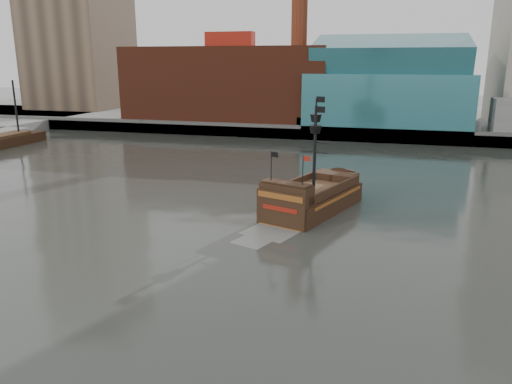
% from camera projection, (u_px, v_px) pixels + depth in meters
% --- Properties ---
extents(ground, '(400.00, 400.00, 0.00)m').
position_uv_depth(ground, '(202.00, 277.00, 34.13)').
color(ground, '#282A25').
rests_on(ground, ground).
extents(promenade_far, '(220.00, 60.00, 2.00)m').
position_uv_depth(promenade_far, '(345.00, 118.00, 119.48)').
color(promenade_far, slate).
rests_on(promenade_far, ground).
extents(seawall, '(220.00, 1.00, 2.60)m').
position_uv_depth(seawall, '(328.00, 133.00, 91.95)').
color(seawall, '#4C4C49').
rests_on(seawall, ground).
extents(skyline, '(149.00, 45.00, 62.00)m').
position_uv_depth(skyline, '(371.00, 10.00, 105.16)').
color(skyline, brown).
rests_on(skyline, promenade_far).
extents(pirate_ship, '(9.49, 16.46, 11.82)m').
position_uv_depth(pirate_ship, '(312.00, 201.00, 48.88)').
color(pirate_ship, black).
rests_on(pirate_ship, ground).
extents(docked_vessel, '(4.20, 18.42, 12.52)m').
position_uv_depth(docked_vessel, '(0.00, 143.00, 84.80)').
color(docked_vessel, black).
rests_on(docked_vessel, ground).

